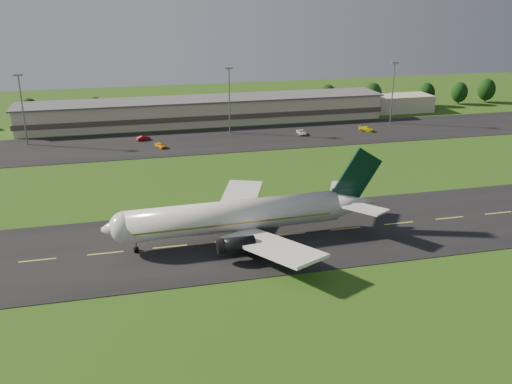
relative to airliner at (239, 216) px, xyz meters
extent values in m
plane|color=#274711|center=(9.45, -0.03, -4.66)|extent=(360.00, 360.00, 0.00)
cube|color=black|center=(9.45, -0.03, -4.61)|extent=(220.00, 30.00, 0.10)
cube|color=black|center=(9.45, 71.97, -4.61)|extent=(260.00, 30.00, 0.10)
cylinder|color=white|center=(-0.86, -0.03, 0.14)|extent=(38.17, 6.87, 5.60)
sphere|color=white|center=(-19.84, -0.66, 0.14)|extent=(5.60, 5.60, 5.60)
cone|color=white|center=(-21.84, -0.73, 0.14)|extent=(4.18, 5.51, 5.38)
cone|color=white|center=(21.63, 0.72, 0.14)|extent=(9.18, 5.79, 5.49)
cube|color=olive|center=(-1.35, -0.05, -0.21)|extent=(35.17, 6.81, 0.28)
cube|color=black|center=(-20.44, -0.68, 0.69)|extent=(2.10, 3.07, 0.65)
cube|color=white|center=(3.01, -10.91, -1.36)|extent=(14.59, 20.13, 2.20)
cube|color=white|center=(2.28, 11.08, -1.36)|extent=(13.62, 20.22, 2.20)
cube|color=white|center=(21.80, -4.27, 1.04)|extent=(7.71, 9.36, 0.91)
cube|color=white|center=(21.47, 5.72, 1.04)|extent=(7.33, 9.39, 0.91)
cube|color=black|center=(20.13, 0.67, 1.94)|extent=(5.02, 0.72, 3.00)
cube|color=black|center=(22.63, 0.76, 5.64)|extent=(9.44, 0.77, 10.55)
cylinder|color=black|center=(-2.09, -8.07, -1.76)|extent=(5.69, 2.89, 2.70)
cylinder|color=black|center=(-2.62, 7.92, -1.76)|extent=(5.69, 2.89, 2.70)
cube|color=beige|center=(9.45, 95.97, -0.66)|extent=(120.00, 15.00, 8.00)
cube|color=#4C4438|center=(9.45, 95.97, -1.46)|extent=(121.00, 15.40, 1.60)
cube|color=#595B60|center=(9.45, 95.97, 3.49)|extent=(122.00, 16.00, 0.50)
cube|color=beige|center=(79.45, 97.97, -1.66)|extent=(28.00, 11.00, 6.00)
cylinder|color=gray|center=(-45.55, 79.97, 5.34)|extent=(0.44, 0.44, 20.00)
cube|color=gray|center=(-45.55, 79.97, 15.44)|extent=(2.40, 1.20, 0.50)
cylinder|color=gray|center=(14.45, 79.97, 5.34)|extent=(0.44, 0.44, 20.00)
cube|color=gray|center=(14.45, 79.97, 15.44)|extent=(2.40, 1.20, 0.50)
cylinder|color=gray|center=(69.45, 79.97, 5.34)|extent=(0.44, 0.44, 20.00)
cube|color=gray|center=(69.45, 79.97, 15.44)|extent=(2.40, 1.20, 0.50)
cylinder|color=black|center=(-47.55, 106.85, -3.26)|extent=(0.56, 0.56, 2.81)
ellipsoid|color=black|center=(-47.55, 106.85, 0.18)|extent=(6.56, 6.56, 8.19)
cylinder|color=black|center=(-26.39, 105.84, -3.31)|extent=(0.56, 0.56, 2.71)
ellipsoid|color=black|center=(-26.39, 105.84, 0.01)|extent=(6.32, 6.32, 7.91)
cylinder|color=black|center=(57.12, 107.03, -3.18)|extent=(0.56, 0.56, 2.96)
ellipsoid|color=black|center=(57.12, 107.03, 0.44)|extent=(6.92, 6.92, 8.64)
cylinder|color=black|center=(75.07, 106.56, -3.17)|extent=(0.56, 0.56, 2.97)
ellipsoid|color=black|center=(75.07, 106.56, 0.46)|extent=(6.94, 6.94, 8.67)
cylinder|color=black|center=(96.64, 104.92, -3.26)|extent=(0.56, 0.56, 2.81)
ellipsoid|color=black|center=(96.64, 104.92, 0.18)|extent=(6.56, 6.56, 8.20)
cylinder|color=black|center=(111.16, 105.06, -3.31)|extent=(0.56, 0.56, 2.70)
ellipsoid|color=black|center=(111.16, 105.06, -0.01)|extent=(6.30, 6.30, 7.88)
cylinder|color=black|center=(123.62, 105.76, -3.18)|extent=(0.56, 0.56, 2.96)
ellipsoid|color=black|center=(123.62, 105.76, 0.44)|extent=(6.91, 6.91, 8.63)
imported|color=orange|center=(-8.28, 67.01, -3.81)|extent=(3.50, 4.75, 1.50)
imported|color=maroon|center=(-12.55, 76.81, -3.89)|extent=(4.31, 2.65, 1.34)
imported|color=silver|center=(35.58, 72.25, -3.86)|extent=(2.59, 5.16, 1.40)
imported|color=#D6C40C|center=(57.01, 71.35, -3.82)|extent=(4.98, 5.14, 1.48)
camera|label=1|loc=(-19.82, -91.85, 38.06)|focal=40.00mm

